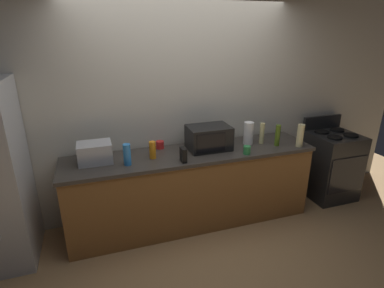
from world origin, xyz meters
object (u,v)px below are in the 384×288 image
object	(u,v)px
bottle_spray_cleaner	(127,155)
bottle_dish_soap	(153,150)
toaster_oven	(95,153)
mug_green	(247,150)
bottle_vinegar	(262,133)
microwave	(209,138)
bottle_olive_oil	(278,135)
stove_range	(331,165)
cordless_phone	(183,155)
bottle_hand_soap	(300,135)
paper_towel_roll	(248,133)
mug_red	(160,145)

from	to	relation	value
bottle_spray_cleaner	bottle_dish_soap	distance (m)	0.29
toaster_oven	mug_green	xyz separation A→B (m)	(1.59, -0.30, -0.06)
bottle_vinegar	bottle_spray_cleaner	size ratio (longest dim) A/B	1.15
microwave	bottle_olive_oil	xyz separation A→B (m)	(0.81, -0.16, -0.01)
stove_range	bottle_dish_soap	distance (m)	2.51
bottle_olive_oil	toaster_oven	bearing A→B (deg)	175.28
bottle_olive_oil	bottle_dish_soap	xyz separation A→B (m)	(-1.48, 0.09, -0.03)
stove_range	bottle_vinegar	world-z (taller)	bottle_vinegar
bottle_vinegar	bottle_spray_cleaner	distance (m)	1.62
microwave	bottle_vinegar	xyz separation A→B (m)	(0.67, -0.03, -0.01)
cordless_phone	bottle_hand_soap	size ratio (longest dim) A/B	0.56
microwave	bottle_dish_soap	world-z (taller)	microwave
bottle_dish_soap	mug_green	world-z (taller)	bottle_dish_soap
paper_towel_roll	stove_range	bearing A→B (deg)	-2.26
stove_range	toaster_oven	bearing A→B (deg)	178.86
bottle_vinegar	bottle_dish_soap	world-z (taller)	bottle_vinegar
paper_towel_roll	bottle_dish_soap	xyz separation A→B (m)	(-1.18, -0.07, -0.04)
paper_towel_roll	bottle_olive_oil	size ratio (longest dim) A/B	1.07
bottle_dish_soap	paper_towel_roll	bearing A→B (deg)	3.55
bottle_olive_oil	mug_green	distance (m)	0.49
paper_towel_roll	cordless_phone	distance (m)	0.93
toaster_oven	paper_towel_roll	distance (m)	1.76
microwave	bottle_hand_soap	distance (m)	1.08
toaster_oven	bottle_hand_soap	size ratio (longest dim) A/B	1.27
toaster_oven	mug_red	bearing A→B (deg)	13.87
mug_red	cordless_phone	bearing A→B (deg)	-72.29
microwave	cordless_phone	distance (m)	0.47
stove_range	mug_green	world-z (taller)	stove_range
bottle_dish_soap	cordless_phone	bearing A→B (deg)	-34.21
paper_towel_roll	mug_green	bearing A→B (deg)	-120.14
bottle_olive_oil	bottle_dish_soap	size ratio (longest dim) A/B	1.35
cordless_phone	bottle_vinegar	size ratio (longest dim) A/B	0.59
paper_towel_roll	bottle_olive_oil	world-z (taller)	paper_towel_roll
stove_range	mug_red	distance (m)	2.37
bottle_dish_soap	mug_red	world-z (taller)	bottle_dish_soap
stove_range	bottle_hand_soap	xyz separation A→B (m)	(-0.74, -0.21, 0.57)
microwave	bottle_spray_cleaner	xyz separation A→B (m)	(-0.95, -0.16, -0.02)
stove_range	bottle_olive_oil	distance (m)	1.13
paper_towel_roll	bottle_hand_soap	size ratio (longest dim) A/B	1.01
paper_towel_roll	mug_red	size ratio (longest dim) A/B	2.92
paper_towel_roll	bottle_hand_soap	xyz separation A→B (m)	(0.54, -0.26, -0.00)
microwave	bottle_olive_oil	distance (m)	0.82
stove_range	paper_towel_roll	distance (m)	1.40
stove_range	mug_red	bearing A→B (deg)	174.10
bottle_hand_soap	paper_towel_roll	bearing A→B (deg)	153.86
paper_towel_roll	bottle_spray_cleaner	size ratio (longest dim) A/B	1.22
cordless_phone	bottle_spray_cleaner	bearing A→B (deg)	168.65
mug_red	bottle_vinegar	bearing A→B (deg)	-10.46
bottle_spray_cleaner	bottle_olive_oil	xyz separation A→B (m)	(1.75, 0.00, 0.02)
microwave	mug_green	distance (m)	0.45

